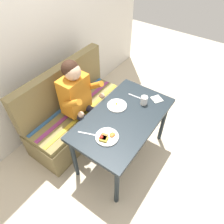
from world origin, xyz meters
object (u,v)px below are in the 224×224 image
object	(u,v)px
table	(123,122)
napkin	(157,99)
plate_breakfast	(106,137)
knife	(87,134)
coffee_mug	(144,100)
plate_eggs	(117,105)
fork	(135,96)
person	(79,98)
couch	(75,114)

from	to	relation	value
table	napkin	size ratio (longest dim) A/B	10.19
plate_breakfast	napkin	size ratio (longest dim) A/B	1.98
knife	coffee_mug	bearing A→B (deg)	-39.65
plate_eggs	fork	xyz separation A→B (m)	(0.26, -0.08, -0.01)
plate_eggs	knife	world-z (taller)	plate_eggs
person	couch	bearing A→B (deg)	75.25
couch	napkin	size ratio (longest dim) A/B	12.23
couch	coffee_mug	bearing A→B (deg)	-69.17
table	person	distance (m)	0.60
couch	napkin	distance (m)	1.12
person	fork	xyz separation A→B (m)	(0.41, -0.52, -0.01)
plate_eggs	coffee_mug	world-z (taller)	coffee_mug
person	napkin	distance (m)	0.92
fork	napkin	bearing A→B (deg)	-69.18
couch	plate_breakfast	distance (m)	0.94
plate_breakfast	knife	world-z (taller)	plate_breakfast
person	knife	bearing A→B (deg)	-130.50
plate_eggs	fork	size ratio (longest dim) A/B	1.32
plate_breakfast	plate_eggs	xyz separation A→B (m)	(0.44, 0.17, -0.00)
person	napkin	bearing A→B (deg)	-55.56
table	plate_breakfast	xyz separation A→B (m)	(-0.33, -0.02, 0.10)
plate_breakfast	fork	distance (m)	0.70
table	napkin	xyz separation A→B (m)	(0.47, -0.17, 0.09)
person	knife	world-z (taller)	person
plate_eggs	napkin	size ratio (longest dim) A/B	1.91
napkin	knife	distance (m)	0.94
knife	person	bearing A→B (deg)	28.61
fork	plate_eggs	bearing A→B (deg)	159.72
napkin	person	bearing A→B (deg)	124.44
napkin	couch	bearing A→B (deg)	116.90
table	couch	size ratio (longest dim) A/B	0.83
plate_breakfast	table	bearing A→B (deg)	2.89
person	fork	distance (m)	0.66
person	coffee_mug	distance (m)	0.76
coffee_mug	knife	bearing A→B (deg)	161.24
coffee_mug	knife	distance (m)	0.77
person	plate_eggs	bearing A→B (deg)	-71.03
person	fork	bearing A→B (deg)	-51.43
coffee_mug	person	bearing A→B (deg)	118.81
couch	plate_breakfast	world-z (taller)	couch
napkin	fork	distance (m)	0.26
plate_breakfast	plate_eggs	bearing A→B (deg)	21.34
coffee_mug	knife	size ratio (longest dim) A/B	0.59
napkin	fork	bearing A→B (deg)	113.97
couch	plate_eggs	bearing A→B (deg)	-80.36
plate_eggs	napkin	distance (m)	0.49
coffee_mug	napkin	bearing A→B (deg)	-30.93
table	plate_eggs	size ratio (longest dim) A/B	5.34
person	napkin	size ratio (longest dim) A/B	10.30
table	plate_breakfast	world-z (taller)	plate_breakfast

